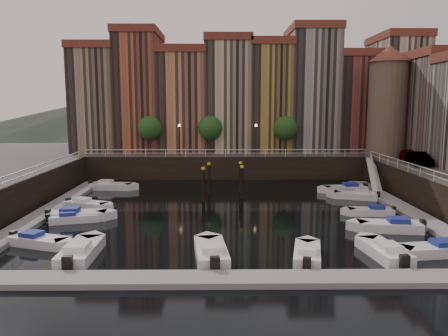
{
  "coord_description": "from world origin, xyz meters",
  "views": [
    {
      "loc": [
        -0.74,
        -39.78,
        9.65
      ],
      "look_at": [
        -0.31,
        4.0,
        3.3
      ],
      "focal_mm": 35.0,
      "sensor_mm": 36.0,
      "label": 1
    }
  ],
  "objects_px": {
    "gangway": "(374,172)",
    "boat_left_1": "(74,218)",
    "corner_tower": "(387,100)",
    "car_b": "(419,160)",
    "boat_left_2": "(77,215)",
    "car_a": "(409,156)",
    "mooring_pilings": "(224,181)",
    "boat_left_0": "(37,241)"
  },
  "relations": [
    {
      "from": "gangway",
      "to": "boat_left_1",
      "type": "distance_m",
      "value": 33.32
    },
    {
      "from": "corner_tower",
      "to": "car_b",
      "type": "height_order",
      "value": "corner_tower"
    },
    {
      "from": "gangway",
      "to": "boat_left_1",
      "type": "relative_size",
      "value": 1.92
    },
    {
      "from": "boat_left_2",
      "to": "car_a",
      "type": "xyz_separation_m",
      "value": [
        34.49,
        14.68,
        3.31
      ]
    },
    {
      "from": "car_a",
      "to": "mooring_pilings",
      "type": "bearing_deg",
      "value": -160.1
    },
    {
      "from": "mooring_pilings",
      "to": "car_b",
      "type": "bearing_deg",
      "value": 3.64
    },
    {
      "from": "boat_left_1",
      "to": "boat_left_0",
      "type": "bearing_deg",
      "value": -110.12
    },
    {
      "from": "mooring_pilings",
      "to": "car_a",
      "type": "height_order",
      "value": "car_a"
    },
    {
      "from": "corner_tower",
      "to": "car_b",
      "type": "relative_size",
      "value": 3.09
    },
    {
      "from": "gangway",
      "to": "car_b",
      "type": "xyz_separation_m",
      "value": [
        3.81,
        -3.0,
        1.82
      ]
    },
    {
      "from": "mooring_pilings",
      "to": "boat_left_2",
      "type": "xyz_separation_m",
      "value": [
        -12.59,
        -9.31,
        -1.26
      ]
    },
    {
      "from": "corner_tower",
      "to": "mooring_pilings",
      "type": "distance_m",
      "value": 23.74
    },
    {
      "from": "boat_left_1",
      "to": "car_b",
      "type": "bearing_deg",
      "value": 2.88
    },
    {
      "from": "boat_left_0",
      "to": "boat_left_2",
      "type": "height_order",
      "value": "boat_left_2"
    },
    {
      "from": "boat_left_2",
      "to": "car_a",
      "type": "bearing_deg",
      "value": 17.64
    },
    {
      "from": "boat_left_1",
      "to": "boat_left_2",
      "type": "xyz_separation_m",
      "value": [
        0.01,
        0.72,
        0.06
      ]
    },
    {
      "from": "mooring_pilings",
      "to": "gangway",
      "type": "bearing_deg",
      "value": 14.03
    },
    {
      "from": "boat_left_1",
      "to": "car_b",
      "type": "xyz_separation_m",
      "value": [
        33.82,
        11.39,
        3.41
      ]
    },
    {
      "from": "car_a",
      "to": "gangway",
      "type": "bearing_deg",
      "value": -161.11
    },
    {
      "from": "boat_left_0",
      "to": "car_b",
      "type": "height_order",
      "value": "car_b"
    },
    {
      "from": "boat_left_2",
      "to": "corner_tower",
      "type": "bearing_deg",
      "value": 23.49
    },
    {
      "from": "gangway",
      "to": "boat_left_1",
      "type": "height_order",
      "value": "gangway"
    },
    {
      "from": "corner_tower",
      "to": "boat_left_0",
      "type": "xyz_separation_m",
      "value": [
        -33.38,
        -25.02,
        -9.85
      ]
    },
    {
      "from": "car_a",
      "to": "car_b",
      "type": "bearing_deg",
      "value": -93.61
    },
    {
      "from": "boat_left_0",
      "to": "boat_left_2",
      "type": "xyz_separation_m",
      "value": [
        0.48,
        6.86,
        0.05
      ]
    },
    {
      "from": "boat_left_2",
      "to": "car_a",
      "type": "distance_m",
      "value": 37.63
    },
    {
      "from": "boat_left_0",
      "to": "car_a",
      "type": "bearing_deg",
      "value": 50.62
    },
    {
      "from": "boat_left_0",
      "to": "car_a",
      "type": "relative_size",
      "value": 1.1
    },
    {
      "from": "car_a",
      "to": "car_b",
      "type": "relative_size",
      "value": 0.91
    },
    {
      "from": "corner_tower",
      "to": "mooring_pilings",
      "type": "xyz_separation_m",
      "value": [
        -20.31,
        -8.85,
        -8.54
      ]
    },
    {
      "from": "boat_left_2",
      "to": "car_a",
      "type": "relative_size",
      "value": 1.24
    },
    {
      "from": "corner_tower",
      "to": "boat_left_2",
      "type": "relative_size",
      "value": 2.71
    },
    {
      "from": "boat_left_0",
      "to": "car_a",
      "type": "xyz_separation_m",
      "value": [
        34.98,
        21.54,
        3.36
      ]
    },
    {
      "from": "boat_left_0",
      "to": "car_b",
      "type": "relative_size",
      "value": 1.01
    },
    {
      "from": "corner_tower",
      "to": "boat_left_2",
      "type": "xyz_separation_m",
      "value": [
        -32.9,
        -18.16,
        -9.81
      ]
    },
    {
      "from": "boat_left_1",
      "to": "car_b",
      "type": "relative_size",
      "value": 0.97
    },
    {
      "from": "boat_left_2",
      "to": "car_b",
      "type": "distance_m",
      "value": 35.6
    },
    {
      "from": "boat_left_0",
      "to": "boat_left_2",
      "type": "relative_size",
      "value": 0.89
    },
    {
      "from": "corner_tower",
      "to": "boat_left_0",
      "type": "height_order",
      "value": "corner_tower"
    },
    {
      "from": "mooring_pilings",
      "to": "boat_left_1",
      "type": "height_order",
      "value": "mooring_pilings"
    },
    {
      "from": "gangway",
      "to": "car_b",
      "type": "height_order",
      "value": "car_b"
    },
    {
      "from": "car_b",
      "to": "corner_tower",
      "type": "bearing_deg",
      "value": 100.03
    }
  ]
}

